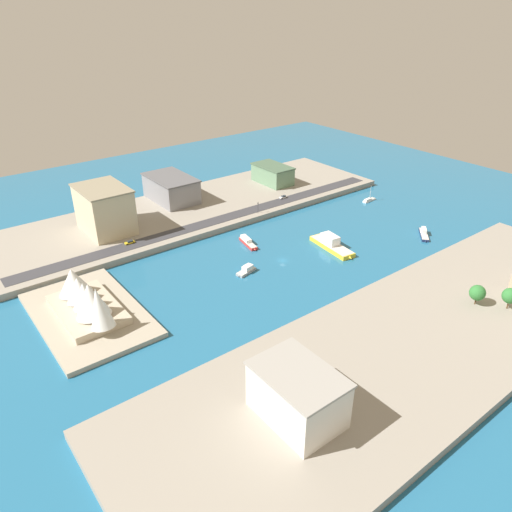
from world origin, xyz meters
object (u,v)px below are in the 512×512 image
tugboat_red (248,242)px  hotel_broad_white (298,395)px  ferry_yellow_fast (331,244)px  patrol_launch_navy (424,234)px  terminal_long_green (273,174)px  taxi_yellow_cab (130,242)px  yacht_sleek_gray (247,270)px  van_white (283,197)px  sailboat_small_white (369,200)px  opera_landmark (86,297)px  office_block_beige (105,209)px  traffic_light_waterfront (258,206)px  warehouse_low_gray (171,188)px

tugboat_red → hotel_broad_white: 121.54m
tugboat_red → ferry_yellow_fast: bearing=-133.4°
patrol_launch_navy → hotel_broad_white: hotel_broad_white is taller
terminal_long_green → taxi_yellow_cab: 119.49m
yacht_sleek_gray → terminal_long_green: 117.73m
ferry_yellow_fast → yacht_sleek_gray: 49.58m
patrol_launch_navy → ferry_yellow_fast: (19.79, 50.27, 1.09)m
van_white → ferry_yellow_fast: bearing=161.4°
patrol_launch_navy → taxi_yellow_cab: 154.92m
sailboat_small_white → opera_landmark: size_ratio=0.26×
ferry_yellow_fast → office_block_beige: 119.38m
patrol_launch_navy → terminal_long_green: (108.85, 16.00, 8.11)m
terminal_long_green → traffic_light_waterfront: terminal_long_green is taller
patrol_launch_navy → tugboat_red: size_ratio=0.86×
hotel_broad_white → van_white: bearing=-39.3°
patrol_launch_navy → warehouse_low_gray: bearing=34.9°
tugboat_red → office_block_beige: bearing=44.4°
terminal_long_green → opera_landmark: (-73.03, 154.58, -0.06)m
sailboat_small_white → terminal_long_green: size_ratio=0.40×
van_white → traffic_light_waterfront: bearing=108.4°
sailboat_small_white → tugboat_red: (-2.42, 97.33, 0.53)m
patrol_launch_navy → sailboat_small_white: 54.14m
yacht_sleek_gray → opera_landmark: bearing=82.3°
traffic_light_waterfront → opera_landmark: (-37.25, 114.33, 1.60)m
warehouse_low_gray → opera_landmark: size_ratio=0.86×
opera_landmark → patrol_launch_navy: bearing=-101.9°
office_block_beige → van_white: bearing=-101.6°
terminal_long_green → opera_landmark: opera_landmark is taller
opera_landmark → traffic_light_waterfront: bearing=-72.0°
office_block_beige → hotel_broad_white: size_ratio=1.18×
patrol_launch_navy → taxi_yellow_cab: (80.93, 132.07, 3.02)m
sailboat_small_white → ferry_yellow_fast: (-31.98, 66.12, 1.45)m
tugboat_red → terminal_long_green: 88.84m
van_white → traffic_light_waterfront: 28.53m
tugboat_red → office_block_beige: office_block_beige is taller
sailboat_small_white → taxi_yellow_cab: (29.16, 147.92, 3.39)m
patrol_launch_navy → van_white: van_white is taller
patrol_launch_navy → van_white: size_ratio=2.79×
ferry_yellow_fast → terminal_long_green: 95.68m
patrol_launch_navy → tugboat_red: bearing=58.8°
sailboat_small_white → terminal_long_green: 65.91m
warehouse_low_gray → ferry_yellow_fast: bearing=-161.1°
warehouse_low_gray → terminal_long_green: bearing=-100.9°
yacht_sleek_gray → terminal_long_green: terminal_long_green is taller
warehouse_low_gray → taxi_yellow_cab: 62.73m
sailboat_small_white → van_white: size_ratio=2.18×
hotel_broad_white → van_white: hotel_broad_white is taller
van_white → warehouse_low_gray: bearing=54.3°
van_white → taxi_yellow_cab: van_white is taller
sailboat_small_white → yacht_sleek_gray: size_ratio=0.97×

